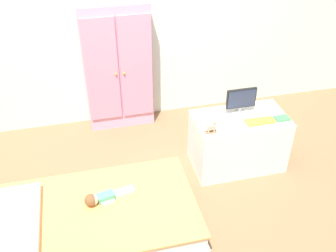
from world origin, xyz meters
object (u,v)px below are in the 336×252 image
object	(u,v)px
doll	(100,198)
book_green	(282,118)
rocking_horse_toy	(212,127)
book_yellow	(253,122)
tv_stand	(238,141)
tv_monitor	(241,99)
wardrobe	(118,68)
bed	(97,222)
book_orange	(266,120)

from	to	relation	value
doll	book_green	xyz separation A→B (m)	(1.65, 0.38, 0.22)
rocking_horse_toy	book_yellow	distance (m)	0.39
tv_stand	tv_monitor	world-z (taller)	tv_monitor
tv_monitor	tv_stand	bearing A→B (deg)	-102.61
tv_stand	rocking_horse_toy	xyz separation A→B (m)	(-0.33, -0.15, 0.32)
wardrobe	tv_monitor	xyz separation A→B (m)	(0.97, -0.87, 0.00)
tv_stand	book_green	world-z (taller)	book_green
bed	wardrobe	size ratio (longest dim) A/B	1.14
book_orange	wardrobe	bearing A→B (deg)	137.33
bed	tv_stand	distance (m)	1.47
doll	book_yellow	size ratio (longest dim) A/B	3.29
rocking_horse_toy	book_yellow	world-z (taller)	rocking_horse_toy
bed	book_orange	distance (m)	1.66
book_orange	book_green	size ratio (longest dim) A/B	1.06
rocking_horse_toy	book_green	bearing A→B (deg)	3.93
book_yellow	book_orange	bearing A→B (deg)	0.00
tv_monitor	rocking_horse_toy	xyz separation A→B (m)	(-0.34, -0.23, -0.08)
doll	tv_monitor	bearing A→B (deg)	22.92
book_yellow	tv_stand	bearing A→B (deg)	120.87
doll	book_green	distance (m)	1.71
wardrobe	book_orange	world-z (taller)	wardrobe
tv_monitor	wardrobe	bearing A→B (deg)	138.04
rocking_horse_toy	book_yellow	size ratio (longest dim) A/B	1.04
bed	book_orange	bearing A→B (deg)	16.15
wardrobe	rocking_horse_toy	xyz separation A→B (m)	(0.63, -1.10, -0.08)
rocking_horse_toy	wardrobe	bearing A→B (deg)	119.71
tv_stand	wardrobe	bearing A→B (deg)	135.04
bed	rocking_horse_toy	size ratio (longest dim) A/B	12.24
doll	rocking_horse_toy	distance (m)	1.07
doll	book_orange	xyz separation A→B (m)	(1.50, 0.38, 0.22)
book_yellow	rocking_horse_toy	bearing A→B (deg)	-173.27
doll	book_yellow	xyz separation A→B (m)	(1.37, 0.38, 0.22)
tv_stand	rocking_horse_toy	size ratio (longest dim) A/B	6.73
bed	tv_monitor	distance (m)	1.60
tv_monitor	book_yellow	bearing A→B (deg)	-76.29
book_orange	book_green	distance (m)	0.15
book_green	book_yellow	bearing A→B (deg)	180.00
rocking_horse_toy	book_green	size ratio (longest dim) A/B	0.97
wardrobe	book_green	distance (m)	1.68
doll	book_orange	world-z (taller)	book_orange
bed	book_orange	size ratio (longest dim) A/B	11.11
bed	rocking_horse_toy	bearing A→B (deg)	21.33
bed	rocking_horse_toy	world-z (taller)	rocking_horse_toy
tv_stand	tv_monitor	bearing A→B (deg)	77.39
book_yellow	book_orange	size ratio (longest dim) A/B	0.87
wardrobe	book_yellow	size ratio (longest dim) A/B	11.20
book_orange	book_green	bearing A→B (deg)	0.00
book_green	bed	bearing A→B (deg)	-165.20
bed	tv_monitor	xyz separation A→B (m)	(1.38, 0.63, 0.53)
rocking_horse_toy	book_orange	size ratio (longest dim) A/B	0.91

